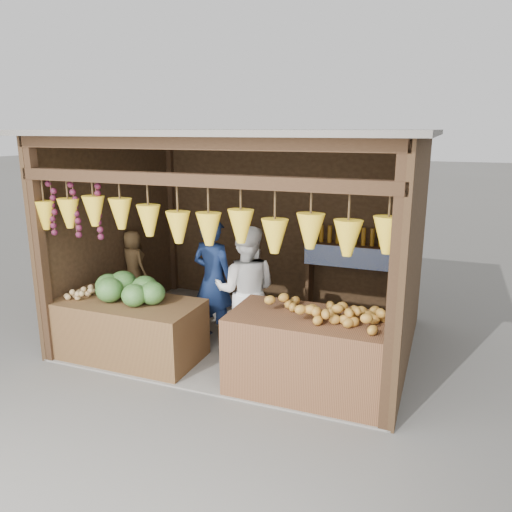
{
  "coord_description": "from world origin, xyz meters",
  "views": [
    {
      "loc": [
        2.3,
        -5.64,
        2.67
      ],
      "look_at": [
        0.15,
        -0.1,
        1.15
      ],
      "focal_mm": 35.0,
      "sensor_mm": 36.0,
      "label": 1
    }
  ],
  "objects_px": {
    "counter_right": "(314,355)",
    "woman_standing": "(246,291)",
    "man_standing": "(213,280)",
    "counter_left": "(129,329)",
    "vendor_seated": "(133,263)"
  },
  "relations": [
    {
      "from": "man_standing",
      "to": "vendor_seated",
      "type": "height_order",
      "value": "man_standing"
    },
    {
      "from": "man_standing",
      "to": "woman_standing",
      "type": "bearing_deg",
      "value": 168.17
    },
    {
      "from": "counter_right",
      "to": "man_standing",
      "type": "relative_size",
      "value": 1.07
    },
    {
      "from": "vendor_seated",
      "to": "man_standing",
      "type": "bearing_deg",
      "value": -172.07
    },
    {
      "from": "vendor_seated",
      "to": "counter_right",
      "type": "bearing_deg",
      "value": 179.33
    },
    {
      "from": "man_standing",
      "to": "woman_standing",
      "type": "distance_m",
      "value": 0.57
    },
    {
      "from": "woman_standing",
      "to": "counter_right",
      "type": "bearing_deg",
      "value": 133.79
    },
    {
      "from": "counter_right",
      "to": "vendor_seated",
      "type": "distance_m",
      "value": 3.25
    },
    {
      "from": "counter_left",
      "to": "man_standing",
      "type": "height_order",
      "value": "man_standing"
    },
    {
      "from": "woman_standing",
      "to": "vendor_seated",
      "type": "height_order",
      "value": "woman_standing"
    },
    {
      "from": "counter_right",
      "to": "woman_standing",
      "type": "distance_m",
      "value": 1.27
    },
    {
      "from": "woman_standing",
      "to": "vendor_seated",
      "type": "bearing_deg",
      "value": -29.15
    },
    {
      "from": "counter_left",
      "to": "vendor_seated",
      "type": "relative_size",
      "value": 1.8
    },
    {
      "from": "counter_left",
      "to": "woman_standing",
      "type": "height_order",
      "value": "woman_standing"
    },
    {
      "from": "man_standing",
      "to": "woman_standing",
      "type": "relative_size",
      "value": 1.02
    }
  ]
}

